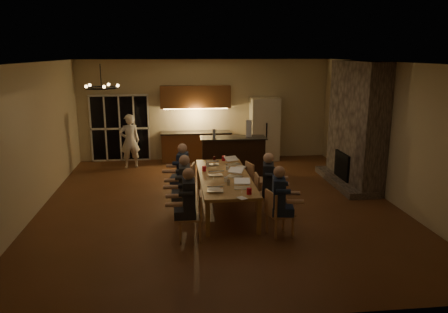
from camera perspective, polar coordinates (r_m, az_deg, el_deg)
floor at (r=10.13m, az=-0.67°, el=-6.22°), size 9.00×9.00×0.00m
back_wall at (r=14.16m, az=-2.56°, el=6.11°), size 8.00×0.04×3.20m
left_wall at (r=10.13m, az=-23.96°, el=2.00°), size 0.04×9.00×3.20m
right_wall at (r=10.87m, az=20.93°, el=2.98°), size 0.04×9.00×3.20m
ceiling at (r=9.54m, az=-0.73°, el=12.31°), size 8.00×9.00×0.04m
french_doors at (r=14.26m, az=-13.42°, el=3.58°), size 1.86×0.08×2.10m
fireplace at (r=11.80m, az=16.91°, el=4.06°), size 0.58×2.50×3.20m
kitchenette at (r=13.88m, az=-3.68°, el=4.28°), size 2.24×0.68×2.40m
refrigerator at (r=14.14m, az=5.29°, el=3.60°), size 0.90×0.68×2.00m
dining_table at (r=9.74m, az=0.06°, el=-4.70°), size 1.10×3.12×0.75m
bar_island at (r=12.41m, az=1.18°, el=0.09°), size 1.87×0.74×1.08m
chair_left_near at (r=8.18m, az=-4.47°, el=-7.84°), size 0.45×0.45×0.89m
chair_left_mid at (r=9.15m, az=-5.25°, el=-5.51°), size 0.47×0.47×0.89m
chair_left_far at (r=10.30m, az=-5.15°, el=-3.32°), size 0.52×0.52×0.89m
chair_right_near at (r=8.40m, az=7.32°, el=-7.35°), size 0.54×0.54×0.89m
chair_right_mid at (r=9.43m, az=5.50°, el=-4.94°), size 0.45×0.45×0.89m
chair_right_far at (r=10.42m, az=4.34°, el=-3.11°), size 0.54×0.54×0.89m
person_left_near at (r=8.09m, az=-4.58°, el=-6.25°), size 0.60×0.60×1.38m
person_right_near at (r=8.26m, az=7.13°, el=-5.88°), size 0.68×0.68×1.38m
person_left_mid at (r=9.07m, az=-5.12°, el=-4.05°), size 0.62×0.62×1.38m
person_right_mid at (r=9.27m, az=5.75°, el=-3.69°), size 0.71×0.71×1.38m
person_left_far at (r=10.18m, az=-5.39°, el=-2.11°), size 0.70×0.70×1.38m
standing_person at (r=13.37m, az=-12.20°, el=1.98°), size 0.68×0.55×1.64m
chandelier at (r=8.77m, az=-15.72°, el=8.64°), size 0.64×0.64×0.03m
laptop_a at (r=8.59m, az=-1.15°, el=-3.81°), size 0.35×0.31×0.23m
laptop_b at (r=8.76m, az=2.40°, el=-3.47°), size 0.35×0.32×0.23m
laptop_c at (r=9.67m, az=-1.14°, el=-1.81°), size 0.34×0.30×0.23m
laptop_d at (r=9.56m, az=1.37°, el=-2.00°), size 0.41×0.39×0.23m
laptop_e at (r=10.57m, az=-1.54°, el=-0.49°), size 0.34×0.31×0.23m
laptop_f at (r=10.60m, az=1.21°, el=-0.45°), size 0.39×0.37×0.23m
mug_front at (r=9.21m, az=0.25°, el=-3.01°), size 0.08×0.08×0.10m
mug_mid at (r=10.09m, az=0.45°, el=-1.54°), size 0.07×0.07×0.10m
mug_back at (r=10.40m, az=-2.15°, el=-1.08°), size 0.08×0.08×0.10m
redcup_near at (r=8.42m, az=3.30°, el=-4.55°), size 0.10×0.10×0.12m
redcup_mid at (r=10.03m, az=-2.59°, el=-1.58°), size 0.10×0.10×0.12m
redcup_far at (r=10.97m, az=-0.06°, el=-0.25°), size 0.09×0.09×0.12m
can_silver at (r=8.96m, az=0.58°, el=-3.42°), size 0.06×0.06×0.12m
can_cola at (r=10.95m, az=-1.27°, el=-0.28°), size 0.07×0.07×0.12m
can_right at (r=9.87m, az=2.00°, el=-1.82°), size 0.06×0.06×0.12m
plate_near at (r=9.17m, az=2.62°, el=-3.37°), size 0.28×0.28×0.02m
plate_left at (r=8.70m, az=-1.29°, el=-4.29°), size 0.26×0.26×0.02m
plate_far at (r=10.36m, az=2.19°, el=-1.38°), size 0.25×0.25×0.02m
notepad at (r=8.20m, az=2.34°, el=-5.45°), size 0.21×0.23×0.01m
bar_bottle at (r=12.24m, az=-1.30°, el=3.06°), size 0.08×0.08×0.24m
bar_blender at (r=12.37m, az=3.28°, el=3.70°), size 0.18×0.18×0.47m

